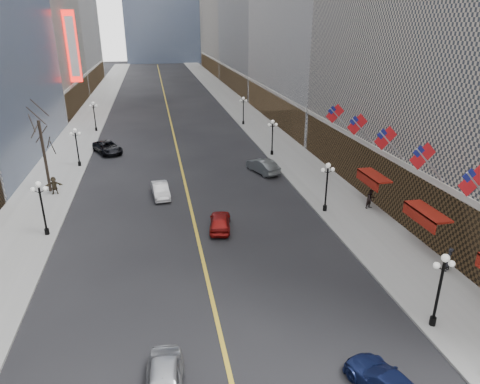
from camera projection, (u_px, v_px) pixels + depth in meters
name	position (u px, v px, depth m)	size (l,w,h in m)	color
sidewalk_east	(251.00, 119.00, 75.49)	(6.00, 230.00, 0.15)	gray
sidewalk_west	(85.00, 126.00, 70.36)	(6.00, 230.00, 0.15)	gray
lane_line	(168.00, 112.00, 82.06)	(0.25, 200.00, 0.02)	gold
streetlamp_east_0	(440.00, 283.00, 23.03)	(1.26, 0.44, 4.52)	black
streetlamp_east_1	(327.00, 182.00, 37.61)	(1.26, 0.44, 4.52)	black
streetlamp_east_2	(272.00, 134.00, 54.00)	(1.26, 0.44, 4.52)	black
streetlamp_east_3	(243.00, 108.00, 70.40)	(1.26, 0.44, 4.52)	black
streetlamp_west_1	(42.00, 203.00, 33.28)	(1.26, 0.44, 4.52)	black
streetlamp_west_2	(77.00, 143.00, 49.67)	(1.26, 0.44, 4.52)	black
streetlamp_west_3	(94.00, 113.00, 66.07)	(1.26, 0.44, 4.52)	black
flag_1	(475.00, 183.00, 24.79)	(2.87, 0.12, 2.87)	#B2B2B7
flag_2	(424.00, 158.00, 29.34)	(2.87, 0.12, 2.87)	#B2B2B7
flag_3	(387.00, 140.00, 33.90)	(2.87, 0.12, 2.87)	#B2B2B7
flag_4	(359.00, 126.00, 38.45)	(2.87, 0.12, 2.87)	#B2B2B7
flag_5	(336.00, 115.00, 43.01)	(2.87, 0.12, 2.87)	#B2B2B7
awning_b	(425.00, 213.00, 31.04)	(1.40, 4.00, 0.93)	maroon
awning_c	(372.00, 177.00, 38.33)	(1.40, 4.00, 0.93)	maroon
theatre_marquee	(72.00, 47.00, 74.72)	(2.00, 0.55, 12.00)	red
tree_west_far	(40.00, 132.00, 40.84)	(3.60, 3.60, 7.92)	#2D231C
car_nb_mid	(161.00, 190.00, 41.81)	(1.47, 4.21, 1.39)	#BABABC
car_nb_far	(108.00, 147.00, 55.87)	(2.57, 5.57, 1.55)	black
car_sb_mid	(220.00, 221.00, 35.23)	(1.69, 4.20, 1.43)	maroon
car_sb_far	(263.00, 166.00, 48.52)	(1.70, 4.88, 1.61)	#565C5F
ped_ne_corner	(448.00, 259.00, 28.95)	(0.64, 0.47, 1.75)	black
ped_east_walk	(371.00, 199.00, 38.77)	(0.88, 0.48, 1.81)	black
ped_west_far	(54.00, 185.00, 42.07)	(1.65, 0.48, 1.78)	#342B1D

